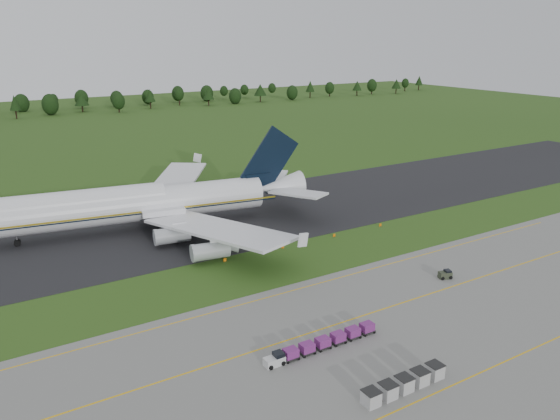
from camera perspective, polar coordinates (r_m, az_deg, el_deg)
ground at (r=95.45m, az=-0.39°, el=-5.77°), size 600.00×600.00×0.00m
apron at (r=71.79m, az=14.20°, el=-14.85°), size 300.00×52.00×0.06m
taxiway at (r=118.74m, az=-7.35°, el=-1.11°), size 300.00×40.00×0.08m
apron_markings at (r=76.02m, az=10.38°, el=-12.57°), size 300.00×30.20×0.01m
tree_line at (r=299.22m, az=-25.37°, el=9.86°), size 524.37×21.38×11.90m
aircraft at (r=114.16m, az=-14.64°, el=0.63°), size 70.69×67.88×19.77m
baggage_train at (r=71.38m, az=4.28°, el=-13.73°), size 16.64×1.51×1.45m
utility_cart at (r=94.15m, az=16.86°, el=-6.52°), size 2.31×1.78×1.12m
uld_row at (r=65.48m, az=12.84°, el=-17.28°), size 11.38×1.78×1.76m
edge_markers at (r=105.65m, az=3.07°, el=-3.26°), size 36.54×0.30×0.60m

